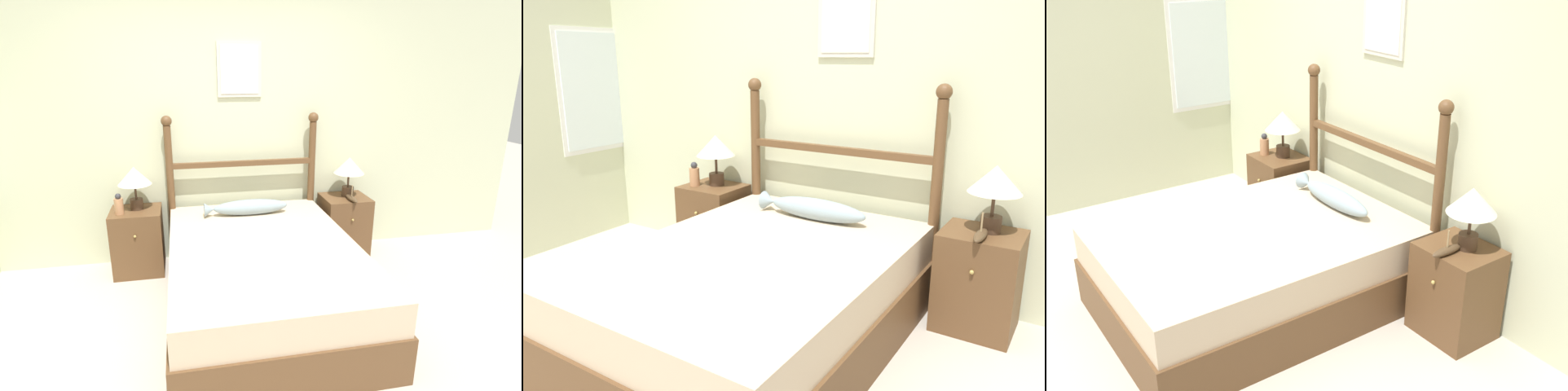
% 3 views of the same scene
% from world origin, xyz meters
% --- Properties ---
extents(ground_plane, '(16.00, 16.00, 0.00)m').
position_xyz_m(ground_plane, '(0.00, 0.00, 0.00)').
color(ground_plane, '#B7AD9E').
extents(wall_back, '(6.40, 0.08, 2.55)m').
position_xyz_m(wall_back, '(0.00, 1.73, 1.28)').
color(wall_back, beige).
rests_on(wall_back, ground_plane).
extents(wall_left, '(0.08, 6.40, 2.55)m').
position_xyz_m(wall_left, '(-2.13, 0.03, 1.28)').
color(wall_left, beige).
rests_on(wall_left, ground_plane).
extents(bed, '(1.45, 2.01, 0.56)m').
position_xyz_m(bed, '(0.21, 0.63, 0.28)').
color(bed, brown).
rests_on(bed, ground_plane).
extents(headboard, '(1.47, 0.10, 1.43)m').
position_xyz_m(headboard, '(0.21, 1.60, 0.80)').
color(headboard, brown).
rests_on(headboard, ground_plane).
extents(nightstand_left, '(0.45, 0.42, 0.61)m').
position_xyz_m(nightstand_left, '(-0.80, 1.47, 0.30)').
color(nightstand_left, brown).
rests_on(nightstand_left, ground_plane).
extents(nightstand_right, '(0.45, 0.42, 0.61)m').
position_xyz_m(nightstand_right, '(1.22, 1.47, 0.30)').
color(nightstand_right, brown).
rests_on(nightstand_right, ground_plane).
extents(table_lamp_left, '(0.30, 0.30, 0.39)m').
position_xyz_m(table_lamp_left, '(-0.79, 1.50, 0.90)').
color(table_lamp_left, '#422D1E').
rests_on(table_lamp_left, nightstand_left).
extents(table_lamp_right, '(0.30, 0.30, 0.39)m').
position_xyz_m(table_lamp_right, '(1.25, 1.50, 0.90)').
color(table_lamp_right, '#422D1E').
rests_on(table_lamp_right, nightstand_right).
extents(bottle, '(0.08, 0.08, 0.19)m').
position_xyz_m(bottle, '(-0.93, 1.40, 0.69)').
color(bottle, tan).
rests_on(bottle, nightstand_left).
extents(model_boat, '(0.06, 0.24, 0.16)m').
position_xyz_m(model_boat, '(1.23, 1.35, 0.63)').
color(model_boat, '#4C3823').
rests_on(model_boat, nightstand_right).
extents(fish_pillow, '(0.76, 0.15, 0.14)m').
position_xyz_m(fish_pillow, '(0.20, 1.29, 0.63)').
color(fish_pillow, '#8499A3').
rests_on(fish_pillow, bed).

